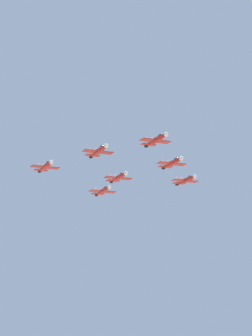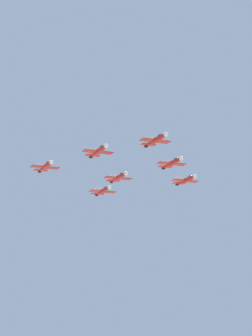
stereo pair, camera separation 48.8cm
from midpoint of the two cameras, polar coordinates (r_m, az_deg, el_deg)
The scene contains 7 objects.
jet_lead at distance 201.11m, azimuth 2.63°, elevation 2.40°, with size 9.80×15.14×3.27m.
jet_left_wingman at distance 218.91m, azimuth 4.01°, elevation 0.44°, with size 9.89×15.15×3.30m.
jet_right_wingman at distance 209.48m, azimuth -2.26°, elevation 1.46°, with size 10.09×15.52×3.36m.
jet_left_outer at distance 237.21m, azimuth 5.18°, elevation -1.02°, with size 9.80×15.09×3.27m.
jet_right_outer at distance 218.89m, azimuth -6.77°, elevation 0.14°, with size 9.75×15.03×3.25m.
jet_slot_rear at distance 226.51m, azimuth -0.56°, elevation -0.79°, with size 9.83×15.10×3.28m.
jet_trailing at distance 239.81m, azimuth -1.89°, elevation -1.94°, with size 9.99×15.33×3.33m.
Camera 2 is at (-110.73, -128.64, 66.10)m, focal length 72.00 mm.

